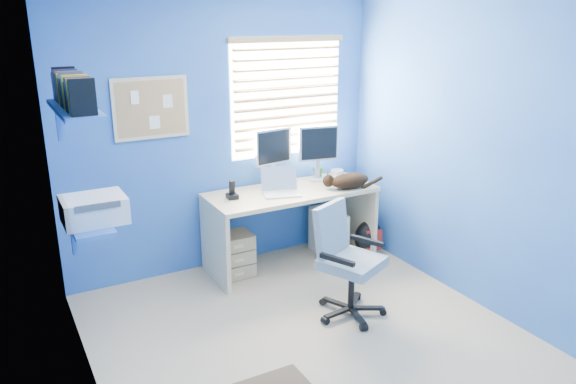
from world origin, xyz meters
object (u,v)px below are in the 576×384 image
laptop (282,183)px  office_chair (347,275)px  cat (350,181)px  tower_pc (328,233)px  desk (291,227)px

laptop → office_chair: laptop is taller
cat → tower_pc: (-0.08, 0.22, -0.59)m
desk → tower_pc: desk is taller
tower_pc → desk: bearing=180.0°
office_chair → cat: bearing=54.7°
tower_pc → office_chair: bearing=-118.0°
desk → cat: (0.52, -0.20, 0.44)m
desk → tower_pc: 0.46m
tower_pc → office_chair: size_ratio=0.50×
laptop → tower_pc: bearing=25.4°
cat → office_chair: 1.12m
office_chair → tower_pc: bearing=64.4°
cat → office_chair: bearing=-109.0°
desk → laptop: laptop is taller
laptop → tower_pc: (0.57, 0.09, -0.62)m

